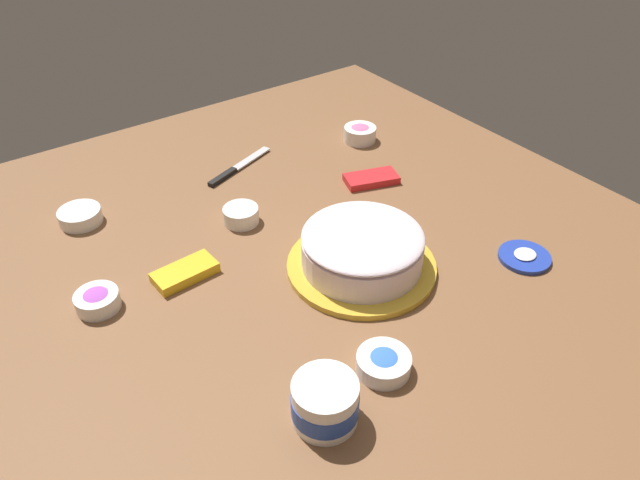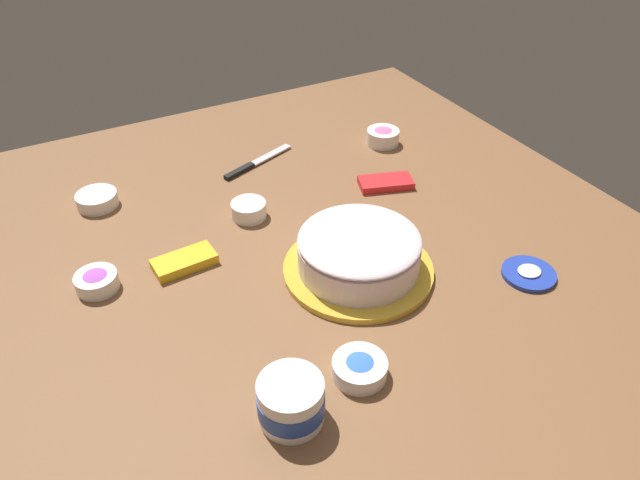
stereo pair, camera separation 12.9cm
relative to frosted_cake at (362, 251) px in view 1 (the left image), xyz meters
The scene contains 12 objects.
ground_plane 0.17m from the frosted_cake, 113.02° to the left, with size 1.54×1.54×0.00m, color brown.
frosted_cake is the anchor object (origin of this frame).
frosting_tub 0.39m from the frosted_cake, 137.65° to the right, with size 0.11×0.11×0.08m.
frosting_tub_lid 0.36m from the frosted_cake, 30.58° to the right, with size 0.11×0.11×0.02m.
spreading_knife 0.51m from the frosted_cake, 92.52° to the left, with size 0.23×0.10×0.01m.
sprinkle_bowl_yellow 0.67m from the frosted_cake, 129.76° to the left, with size 0.10×0.10×0.03m.
sprinkle_bowl_blue 0.28m from the frosted_cake, 120.90° to the right, with size 0.10×0.10×0.04m.
sprinkle_bowl_green 0.32m from the frosted_cake, 112.44° to the left, with size 0.08×0.08×0.04m.
sprinkle_bowl_rainbow 0.54m from the frosted_cake, 157.07° to the left, with size 0.09×0.09×0.04m.
sprinkle_bowl_pink 0.57m from the frosted_cake, 51.62° to the left, with size 0.09×0.09×0.05m.
candy_box_lower 0.37m from the frosted_cake, 148.50° to the left, with size 0.13×0.06×0.02m, color yellow.
candy_box_upper 0.35m from the frosted_cake, 46.95° to the left, with size 0.14×0.07×0.02m, color red.
Camera 1 is at (-0.57, -0.88, 0.82)m, focal length 33.45 mm.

